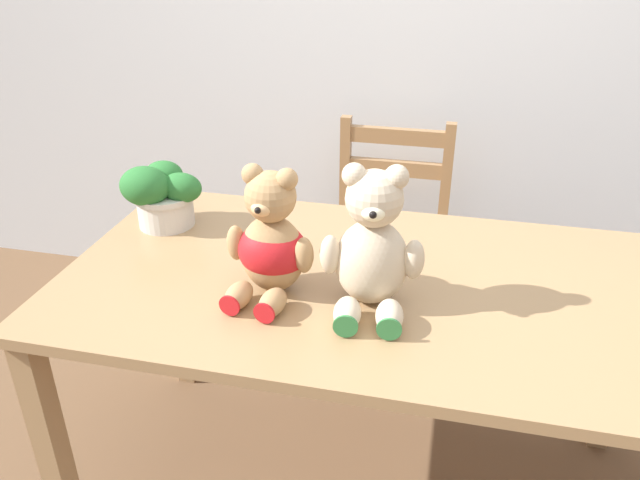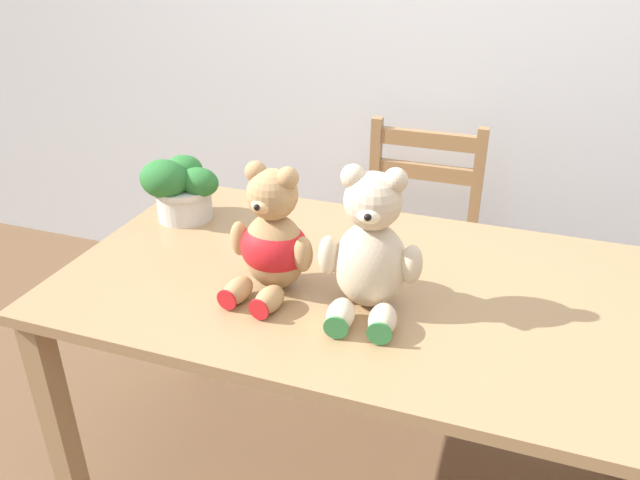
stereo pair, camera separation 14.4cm
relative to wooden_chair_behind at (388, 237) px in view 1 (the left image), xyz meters
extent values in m
cube|color=silver|center=(0.05, 0.33, 0.84)|extent=(8.00, 0.04, 2.60)
cube|color=#9E7A51|center=(0.05, -0.83, 0.29)|extent=(1.57, 0.86, 0.03)
cube|color=#9E7A51|center=(-0.69, -1.21, -0.09)|extent=(0.06, 0.06, 0.73)
cube|color=#9E7A51|center=(-0.69, -0.45, -0.09)|extent=(0.06, 0.06, 0.73)
cube|color=#9E7A51|center=(0.79, -0.45, -0.09)|extent=(0.06, 0.06, 0.73)
cube|color=#997047|center=(0.00, -0.05, -0.01)|extent=(0.44, 0.38, 0.03)
cube|color=#997047|center=(0.20, -0.22, -0.24)|extent=(0.04, 0.04, 0.43)
cube|color=#997047|center=(-0.20, -0.22, -0.24)|extent=(0.04, 0.04, 0.43)
cube|color=#997047|center=(0.20, 0.13, -0.01)|extent=(0.04, 0.04, 0.90)
cube|color=#997047|center=(-0.20, 0.13, -0.01)|extent=(0.04, 0.04, 0.90)
cube|color=#997047|center=(0.00, 0.13, 0.37)|extent=(0.36, 0.03, 0.06)
cube|color=#997047|center=(0.00, 0.13, 0.24)|extent=(0.36, 0.03, 0.06)
ellipsoid|color=tan|center=(-0.18, -0.93, 0.40)|extent=(0.17, 0.15, 0.19)
sphere|color=tan|center=(-0.18, -0.93, 0.55)|extent=(0.12, 0.12, 0.12)
sphere|color=tan|center=(-0.13, -0.94, 0.60)|extent=(0.05, 0.05, 0.05)
sphere|color=tan|center=(-0.22, -0.92, 0.60)|extent=(0.05, 0.05, 0.05)
ellipsoid|color=#E5B279|center=(-0.18, -0.97, 0.54)|extent=(0.06, 0.05, 0.04)
sphere|color=black|center=(-0.19, -1.00, 0.54)|extent=(0.02, 0.02, 0.02)
ellipsoid|color=tan|center=(-0.09, -0.96, 0.42)|extent=(0.05, 0.05, 0.09)
ellipsoid|color=tan|center=(-0.27, -0.93, 0.42)|extent=(0.05, 0.05, 0.09)
ellipsoid|color=tan|center=(-0.15, -1.04, 0.33)|extent=(0.07, 0.10, 0.06)
cylinder|color=red|center=(-0.15, -1.08, 0.33)|extent=(0.05, 0.01, 0.05)
ellipsoid|color=tan|center=(-0.23, -1.02, 0.33)|extent=(0.07, 0.10, 0.06)
cylinder|color=red|center=(-0.24, -1.07, 0.33)|extent=(0.05, 0.01, 0.05)
ellipsoid|color=red|center=(-0.18, -0.93, 0.41)|extent=(0.19, 0.17, 0.14)
ellipsoid|color=beige|center=(0.06, -0.93, 0.41)|extent=(0.18, 0.16, 0.21)
sphere|color=beige|center=(0.06, -0.93, 0.57)|extent=(0.13, 0.13, 0.13)
sphere|color=beige|center=(0.11, -0.92, 0.62)|extent=(0.05, 0.05, 0.05)
sphere|color=beige|center=(0.02, -0.93, 0.62)|extent=(0.05, 0.05, 0.05)
ellipsoid|color=white|center=(0.07, -0.98, 0.56)|extent=(0.06, 0.06, 0.04)
sphere|color=black|center=(0.07, -1.00, 0.56)|extent=(0.02, 0.02, 0.02)
ellipsoid|color=beige|center=(0.16, -0.94, 0.43)|extent=(0.05, 0.05, 0.10)
ellipsoid|color=beige|center=(-0.03, -0.96, 0.43)|extent=(0.05, 0.05, 0.10)
ellipsoid|color=beige|center=(0.12, -1.03, 0.33)|extent=(0.07, 0.11, 0.06)
cylinder|color=#337F42|center=(0.13, -1.08, 0.33)|extent=(0.06, 0.01, 0.06)
ellipsoid|color=beige|center=(0.03, -1.04, 0.33)|extent=(0.07, 0.11, 0.06)
cylinder|color=#337F42|center=(0.03, -1.09, 0.33)|extent=(0.06, 0.01, 0.06)
cylinder|color=beige|center=(-0.59, -0.66, 0.35)|extent=(0.16, 0.16, 0.10)
cylinder|color=beige|center=(-0.59, -0.66, 0.40)|extent=(0.18, 0.18, 0.02)
ellipsoid|color=#286B2D|center=(-0.53, -0.66, 0.43)|extent=(0.12, 0.08, 0.09)
ellipsoid|color=#286B2D|center=(-0.60, -0.63, 0.45)|extent=(0.11, 0.10, 0.08)
ellipsoid|color=#286B2D|center=(-0.62, -0.70, 0.44)|extent=(0.15, 0.12, 0.11)
camera|label=1|loc=(0.23, -2.18, 1.12)|focal=35.00mm
camera|label=2|loc=(0.37, -2.14, 1.12)|focal=35.00mm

